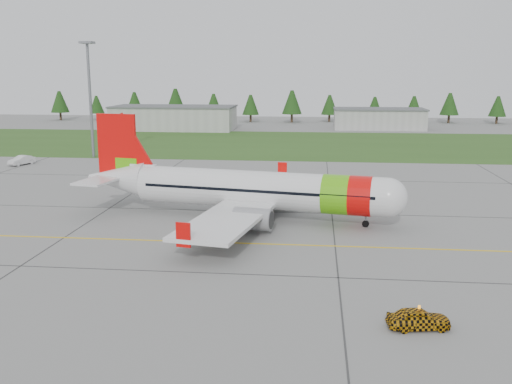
# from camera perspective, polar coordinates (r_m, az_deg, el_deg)

# --- Properties ---
(ground) EXTENTS (320.00, 320.00, 0.00)m
(ground) POSITION_cam_1_polar(r_m,az_deg,el_deg) (44.21, -4.96, -8.07)
(ground) COLOR gray
(ground) RESTS_ON ground
(aircraft) EXTENTS (34.89, 32.60, 10.64)m
(aircraft) POSITION_cam_1_polar(r_m,az_deg,el_deg) (59.38, -0.48, 0.22)
(aircraft) COLOR silver
(aircraft) RESTS_ON ground
(follow_me_car) EXTENTS (1.50, 1.70, 3.75)m
(follow_me_car) POSITION_cam_1_polar(r_m,az_deg,el_deg) (35.70, 16.06, -10.25)
(follow_me_car) COLOR orange
(follow_me_car) RESTS_ON ground
(service_van) EXTENTS (2.06, 2.01, 4.66)m
(service_van) POSITION_cam_1_polar(r_m,az_deg,el_deg) (102.47, -22.46, 3.82)
(service_van) COLOR silver
(service_van) RESTS_ON ground
(grass_strip) EXTENTS (320.00, 50.00, 0.03)m
(grass_strip) POSITION_cam_1_polar(r_m,az_deg,el_deg) (123.96, 2.26, 4.87)
(grass_strip) COLOR #30561E
(grass_strip) RESTS_ON ground
(taxi_guideline) EXTENTS (120.00, 0.25, 0.02)m
(taxi_guideline) POSITION_cam_1_polar(r_m,az_deg,el_deg) (51.68, -3.28, -5.07)
(taxi_guideline) COLOR gold
(taxi_guideline) RESTS_ON ground
(hangar_west) EXTENTS (32.00, 14.00, 6.00)m
(hangar_west) POSITION_cam_1_polar(r_m,az_deg,el_deg) (155.99, -8.18, 7.29)
(hangar_west) COLOR #A8A8A3
(hangar_west) RESTS_ON ground
(hangar_east) EXTENTS (24.00, 12.00, 5.20)m
(hangar_east) POSITION_cam_1_polar(r_m,az_deg,el_deg) (160.16, 12.18, 7.12)
(hangar_east) COLOR #A8A8A3
(hangar_east) RESTS_ON ground
(floodlight_mast) EXTENTS (0.50, 0.50, 20.00)m
(floodlight_mast) POSITION_cam_1_polar(r_m,az_deg,el_deg) (106.74, -16.23, 8.67)
(floodlight_mast) COLOR slate
(floodlight_mast) RESTS_ON ground
(treeline) EXTENTS (160.00, 8.00, 10.00)m
(treeline) POSITION_cam_1_polar(r_m,az_deg,el_deg) (179.25, 3.49, 8.60)
(treeline) COLOR #1C3F14
(treeline) RESTS_ON ground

